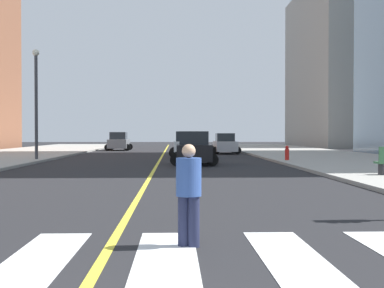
{
  "coord_description": "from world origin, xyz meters",
  "views": [
    {
      "loc": [
        1.03,
        -3.44,
        1.78
      ],
      "look_at": [
        2.29,
        36.2,
        1.01
      ],
      "focal_mm": 49.65,
      "sensor_mm": 36.0,
      "label": 1
    }
  ],
  "objects_px": {
    "car_black_third": "(194,149)",
    "pedestrian_crossing": "(189,190)",
    "car_silver_fourth": "(225,144)",
    "fire_hydrant": "(287,153)",
    "car_gray_nearest": "(119,142)",
    "car_white_second": "(187,145)",
    "street_lamp": "(36,94)"
  },
  "relations": [
    {
      "from": "street_lamp",
      "to": "car_gray_nearest",
      "type": "bearing_deg",
      "value": 82.47
    },
    {
      "from": "car_silver_fourth",
      "to": "pedestrian_crossing",
      "type": "relative_size",
      "value": 2.52
    },
    {
      "from": "car_black_third",
      "to": "car_silver_fourth",
      "type": "xyz_separation_m",
      "value": [
        3.37,
        16.47,
        -0.05
      ]
    },
    {
      "from": "car_silver_fourth",
      "to": "fire_hydrant",
      "type": "relative_size",
      "value": 4.59
    },
    {
      "from": "car_black_third",
      "to": "pedestrian_crossing",
      "type": "distance_m",
      "value": 22.16
    },
    {
      "from": "car_silver_fourth",
      "to": "fire_hydrant",
      "type": "bearing_deg",
      "value": 99.31
    },
    {
      "from": "car_white_second",
      "to": "fire_hydrant",
      "type": "xyz_separation_m",
      "value": [
        6.05,
        -8.11,
        -0.33
      ]
    },
    {
      "from": "car_black_third",
      "to": "street_lamp",
      "type": "distance_m",
      "value": 11.21
    },
    {
      "from": "fire_hydrant",
      "to": "car_silver_fourth",
      "type": "bearing_deg",
      "value": 99.97
    },
    {
      "from": "car_gray_nearest",
      "to": "car_white_second",
      "type": "xyz_separation_m",
      "value": [
        6.86,
        -15.63,
        0.01
      ]
    },
    {
      "from": "car_silver_fourth",
      "to": "street_lamp",
      "type": "distance_m",
      "value": 18.71
    },
    {
      "from": "car_black_third",
      "to": "car_white_second",
      "type": "bearing_deg",
      "value": -88.42
    },
    {
      "from": "car_white_second",
      "to": "street_lamp",
      "type": "xyz_separation_m",
      "value": [
        -9.79,
        -6.49,
        3.41
      ]
    },
    {
      "from": "pedestrian_crossing",
      "to": "fire_hydrant",
      "type": "distance_m",
      "value": 25.26
    },
    {
      "from": "street_lamp",
      "to": "car_silver_fourth",
      "type": "bearing_deg",
      "value": 43.49
    },
    {
      "from": "car_gray_nearest",
      "to": "car_white_second",
      "type": "distance_m",
      "value": 17.07
    },
    {
      "from": "car_gray_nearest",
      "to": "pedestrian_crossing",
      "type": "distance_m",
      "value": 48.47
    },
    {
      "from": "car_black_third",
      "to": "car_silver_fourth",
      "type": "relative_size",
      "value": 1.05
    },
    {
      "from": "car_white_second",
      "to": "car_black_third",
      "type": "height_order",
      "value": "car_white_second"
    },
    {
      "from": "car_black_third",
      "to": "pedestrian_crossing",
      "type": "height_order",
      "value": "car_black_third"
    },
    {
      "from": "pedestrian_crossing",
      "to": "fire_hydrant",
      "type": "xyz_separation_m",
      "value": [
        6.73,
        24.34,
        -0.31
      ]
    },
    {
      "from": "fire_hydrant",
      "to": "street_lamp",
      "type": "bearing_deg",
      "value": 174.17
    },
    {
      "from": "car_black_third",
      "to": "car_silver_fourth",
      "type": "bearing_deg",
      "value": -100.95
    },
    {
      "from": "car_white_second",
      "to": "car_silver_fourth",
      "type": "height_order",
      "value": "car_white_second"
    },
    {
      "from": "car_gray_nearest",
      "to": "car_silver_fourth",
      "type": "xyz_separation_m",
      "value": [
        10.41,
        -9.47,
        -0.06
      ]
    },
    {
      "from": "car_silver_fourth",
      "to": "pedestrian_crossing",
      "type": "xyz_separation_m",
      "value": [
        -4.23,
        -38.61,
        0.04
      ]
    },
    {
      "from": "car_black_third",
      "to": "fire_hydrant",
      "type": "distance_m",
      "value": 6.28
    },
    {
      "from": "car_gray_nearest",
      "to": "fire_hydrant",
      "type": "relative_size",
      "value": 4.89
    },
    {
      "from": "car_black_third",
      "to": "street_lamp",
      "type": "xyz_separation_m",
      "value": [
        -9.96,
        3.82,
        3.43
      ]
    },
    {
      "from": "car_white_second",
      "to": "street_lamp",
      "type": "height_order",
      "value": "street_lamp"
    },
    {
      "from": "car_white_second",
      "to": "pedestrian_crossing",
      "type": "xyz_separation_m",
      "value": [
        -0.68,
        -32.45,
        -0.02
      ]
    },
    {
      "from": "car_silver_fourth",
      "to": "street_lamp",
      "type": "bearing_deg",
      "value": 42.84
    }
  ]
}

